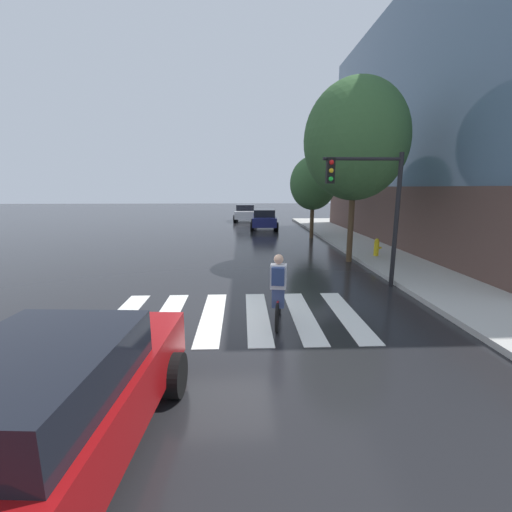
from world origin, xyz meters
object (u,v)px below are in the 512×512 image
at_px(sedan_near, 46,411).
at_px(fire_hydrant, 377,247).
at_px(sedan_far, 246,212).
at_px(traffic_light_near, 372,197).
at_px(street_tree_mid, 313,183).
at_px(sedan_mid, 264,219).
at_px(street_tree_near, 356,141).
at_px(cyclist, 278,290).

distance_m(sedan_near, fire_hydrant, 13.83).
relative_size(sedan_near, sedan_far, 1.02).
xyz_separation_m(traffic_light_near, street_tree_mid, (0.39, 10.52, 0.54)).
bearing_deg(fire_hydrant, sedan_mid, 110.83).
bearing_deg(fire_hydrant, sedan_near, -125.99).
xyz_separation_m(sedan_near, sedan_far, (2.49, 28.77, -0.01)).
bearing_deg(sedan_far, street_tree_near, -76.75).
height_order(fire_hydrant, street_tree_near, street_tree_near).
bearing_deg(traffic_light_near, street_tree_near, 80.53).
bearing_deg(street_tree_near, street_tree_mid, 91.89).
bearing_deg(fire_hydrant, street_tree_near, -161.00).
bearing_deg(sedan_near, traffic_light_near, 48.88).
height_order(traffic_light_near, street_tree_near, street_tree_near).
height_order(traffic_light_near, fire_hydrant, traffic_light_near).
xyz_separation_m(sedan_far, fire_hydrant, (5.64, -17.58, -0.28)).
height_order(sedan_mid, traffic_light_near, traffic_light_near).
relative_size(sedan_near, traffic_light_near, 1.12).
height_order(sedan_far, street_tree_near, street_tree_near).
distance_m(sedan_mid, street_tree_near, 12.82).
bearing_deg(sedan_near, sedan_mid, 80.30).
height_order(sedan_mid, sedan_far, sedan_far).
height_order(cyclist, fire_hydrant, cyclist).
bearing_deg(cyclist, street_tree_mid, 75.11).
relative_size(sedan_far, cyclist, 2.73).
bearing_deg(cyclist, sedan_near, -125.78).
distance_m(sedan_near, cyclist, 5.01).
distance_m(sedan_far, traffic_light_near, 22.16).
height_order(sedan_mid, street_tree_near, street_tree_near).
bearing_deg(sedan_mid, cyclist, -92.82).
xyz_separation_m(street_tree_near, street_tree_mid, (-0.23, 6.82, -1.61)).
relative_size(cyclist, street_tree_near, 0.23).
bearing_deg(sedan_mid, fire_hydrant, -69.17).
bearing_deg(street_tree_mid, sedan_far, 109.71).
bearing_deg(traffic_light_near, fire_hydrant, 64.36).
relative_size(fire_hydrant, street_tree_near, 0.11).
bearing_deg(cyclist, traffic_light_near, 42.71).
height_order(cyclist, street_tree_near, street_tree_near).
bearing_deg(fire_hydrant, sedan_far, 107.78).
distance_m(sedan_near, street_tree_near, 13.33).
xyz_separation_m(sedan_far, street_tree_mid, (4.03, -11.24, 2.59)).
xyz_separation_m(sedan_mid, cyclist, (-0.91, -18.39, 0.06)).
xyz_separation_m(sedan_far, street_tree_near, (4.25, -18.06, 4.21)).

